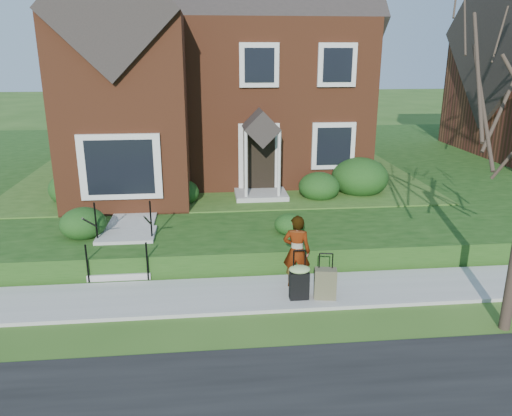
{
  "coord_description": "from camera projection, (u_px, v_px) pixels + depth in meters",
  "views": [
    {
      "loc": [
        -0.47,
        -9.57,
        4.98
      ],
      "look_at": [
        0.7,
        2.0,
        1.33
      ],
      "focal_mm": 35.0,
      "sensor_mm": 36.0,
      "label": 1
    }
  ],
  "objects": [
    {
      "name": "woman",
      "position": [
        297.0,
        251.0,
        10.68
      ],
      "size": [
        0.68,
        0.54,
        1.63
      ],
      "primitive_type": "imported",
      "rotation": [
        0.0,
        0.0,
        2.85
      ],
      "color": "#999999",
      "rests_on": "sidewalk"
    },
    {
      "name": "sidewalk",
      "position": [
        233.0,
        295.0,
        10.61
      ],
      "size": [
        60.0,
        1.6,
        0.08
      ],
      "primitive_type": "cube",
      "color": "#9E9B93",
      "rests_on": "ground"
    },
    {
      "name": "suitcase_olive",
      "position": [
        325.0,
        284.0,
        10.3
      ],
      "size": [
        0.49,
        0.32,
        0.98
      ],
      "rotation": [
        0.0,
        0.0,
        -0.17
      ],
      "color": "brown",
      "rests_on": "sidewalk"
    },
    {
      "name": "main_house",
      "position": [
        210.0,
        44.0,
        18.15
      ],
      "size": [
        10.4,
        10.2,
        9.4
      ],
      "color": "brown",
      "rests_on": "terrace"
    },
    {
      "name": "foundation_shrubs",
      "position": [
        241.0,
        184.0,
        15.2
      ],
      "size": [
        10.59,
        4.82,
        1.28
      ],
      "color": "black",
      "rests_on": "terrace"
    },
    {
      "name": "front_steps",
      "position": [
        124.0,
        248.0,
        11.99
      ],
      "size": [
        1.4,
        2.02,
        1.5
      ],
      "color": "#9E9B93",
      "rests_on": "ground"
    },
    {
      "name": "suitcase_black",
      "position": [
        299.0,
        280.0,
        10.25
      ],
      "size": [
        0.44,
        0.36,
        1.06
      ],
      "rotation": [
        0.0,
        0.0,
        -0.0
      ],
      "color": "black",
      "rests_on": "sidewalk"
    },
    {
      "name": "walkway",
      "position": [
        140.0,
        204.0,
        14.94
      ],
      "size": [
        1.2,
        6.0,
        0.06
      ],
      "primitive_type": "cube",
      "color": "#9E9B93",
      "rests_on": "terrace"
    },
    {
      "name": "terrace",
      "position": [
        312.0,
        167.0,
        21.26
      ],
      "size": [
        44.0,
        20.0,
        0.6
      ],
      "primitive_type": "cube",
      "color": "#163B10",
      "rests_on": "ground"
    },
    {
      "name": "ground",
      "position": [
        233.0,
        297.0,
        10.62
      ],
      "size": [
        120.0,
        120.0,
        0.0
      ],
      "primitive_type": "plane",
      "color": "#2D5119",
      "rests_on": "ground"
    }
  ]
}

